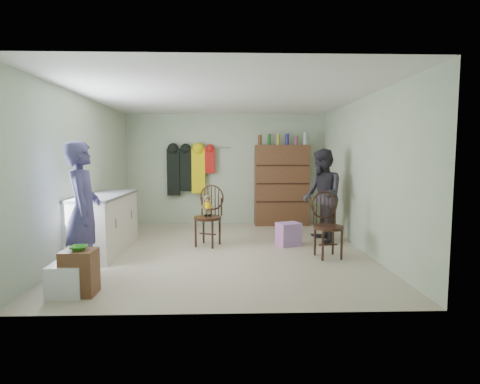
{
  "coord_description": "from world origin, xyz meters",
  "views": [
    {
      "loc": [
        0.06,
        -6.06,
        1.54
      ],
      "look_at": [
        0.25,
        0.2,
        0.95
      ],
      "focal_mm": 28.0,
      "sensor_mm": 36.0,
      "label": 1
    }
  ],
  "objects_px": {
    "dresser": "(282,185)",
    "chair_far": "(327,222)",
    "counter": "(105,223)",
    "chair_front": "(209,212)"
  },
  "relations": [
    {
      "from": "dresser",
      "to": "counter",
      "type": "bearing_deg",
      "value": -144.32
    },
    {
      "from": "counter",
      "to": "chair_front",
      "type": "height_order",
      "value": "chair_front"
    },
    {
      "from": "chair_far",
      "to": "dresser",
      "type": "height_order",
      "value": "dresser"
    },
    {
      "from": "counter",
      "to": "chair_far",
      "type": "bearing_deg",
      "value": -6.9
    },
    {
      "from": "chair_far",
      "to": "dresser",
      "type": "distance_m",
      "value": 2.77
    },
    {
      "from": "counter",
      "to": "dresser",
      "type": "relative_size",
      "value": 0.9
    },
    {
      "from": "chair_far",
      "to": "dresser",
      "type": "relative_size",
      "value": 0.49
    },
    {
      "from": "chair_front",
      "to": "chair_far",
      "type": "relative_size",
      "value": 1.04
    },
    {
      "from": "dresser",
      "to": "chair_far",
      "type": "bearing_deg",
      "value": -83.3
    },
    {
      "from": "dresser",
      "to": "chair_front",
      "type": "bearing_deg",
      "value": -128.71
    }
  ]
}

